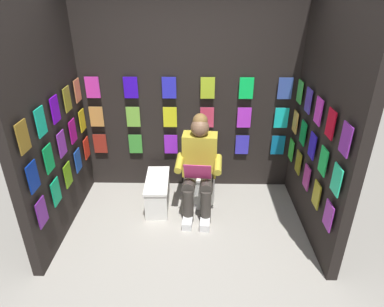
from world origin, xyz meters
TOP-DOWN VIEW (x-y plane):
  - ground_plane at (0.00, 0.00)m, footprint 30.00×30.00m
  - display_wall_back at (-0.00, -1.73)m, footprint 2.76×0.14m
  - display_wall_left at (-1.38, -0.84)m, footprint 0.14×1.68m
  - display_wall_right at (1.38, -0.84)m, footprint 0.14×1.68m
  - toilet at (-0.15, -1.34)m, footprint 0.42×0.57m
  - person_reading at (-0.13, -1.11)m, footprint 0.55×0.70m
  - comic_longbox_near at (0.37, -1.17)m, footprint 0.30×0.66m

SIDE VIEW (x-z plane):
  - ground_plane at x=0.00m, z-range 0.00..0.00m
  - comic_longbox_near at x=0.37m, z-range 0.00..0.37m
  - toilet at x=-0.15m, z-range -0.06..0.71m
  - person_reading at x=-0.13m, z-range 0.00..1.20m
  - display_wall_left at x=-1.38m, z-range 0.00..2.40m
  - display_wall_right at x=1.38m, z-range 0.00..2.40m
  - display_wall_back at x=0.00m, z-range 0.00..2.40m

